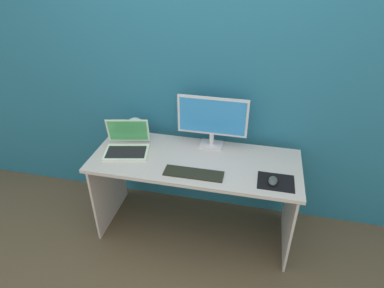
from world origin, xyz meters
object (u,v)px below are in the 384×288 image
Objects in this scene: keyboard_external at (194,173)px; monitor at (212,119)px; laptop at (127,145)px; fishbowl at (135,128)px; mouse at (273,181)px.

monitor is at bearing 81.49° from keyboard_external.
monitor reaches higher than keyboard_external.
fishbowl is at bearing 91.82° from laptop.
laptop is 0.61m from keyboard_external.
mouse is at bearing 1.17° from keyboard_external.
mouse is at bearing -38.84° from monitor.
fishbowl is (-0.64, -0.01, -0.15)m from monitor.
mouse is (1.13, -0.18, -0.03)m from laptop.
laptop is 3.87× the size of mouse.
laptop reaches higher than mouse.
fishbowl is 1.20m from mouse.
monitor is 1.42× the size of laptop.
fishbowl is at bearing 144.86° from keyboard_external.
keyboard_external is 4.26× the size of mouse.
keyboard_external is (0.59, -0.41, -0.08)m from fishbowl.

